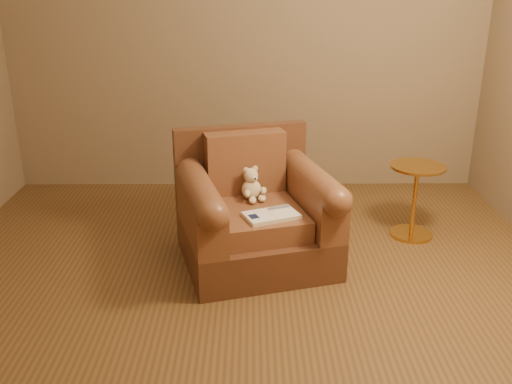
{
  "coord_description": "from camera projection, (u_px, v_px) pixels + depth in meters",
  "views": [
    {
      "loc": [
        0.05,
        -2.83,
        1.77
      ],
      "look_at": [
        0.07,
        0.48,
        0.5
      ],
      "focal_mm": 40.0,
      "sensor_mm": 36.0,
      "label": 1
    }
  ],
  "objects": [
    {
      "name": "armchair",
      "position": [
        254.0,
        214.0,
        3.69
      ],
      "size": [
        1.11,
        1.07,
        0.82
      ],
      "rotation": [
        0.0,
        0.0,
        0.27
      ],
      "color": "#542E1C",
      "rests_on": "floor"
    },
    {
      "name": "teddy_bear",
      "position": [
        252.0,
        187.0,
        3.71
      ],
      "size": [
        0.16,
        0.19,
        0.22
      ],
      "rotation": [
        0.0,
        0.0,
        0.49
      ],
      "color": "beige",
      "rests_on": "armchair"
    },
    {
      "name": "floor",
      "position": [
        244.0,
        303.0,
        3.28
      ],
      "size": [
        4.0,
        4.0,
        0.0
      ],
      "primitive_type": "plane",
      "color": "brown",
      "rests_on": "ground"
    },
    {
      "name": "guidebook",
      "position": [
        271.0,
        215.0,
        3.45
      ],
      "size": [
        0.37,
        0.3,
        0.03
      ],
      "rotation": [
        0.0,
        0.0,
        0.39
      ],
      "color": "beige",
      "rests_on": "armchair"
    },
    {
      "name": "side_table",
      "position": [
        415.0,
        198.0,
        4.03
      ],
      "size": [
        0.38,
        0.38,
        0.53
      ],
      "color": "gold",
      "rests_on": "floor"
    }
  ]
}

